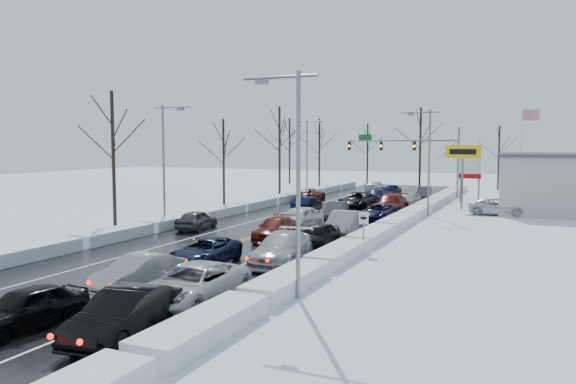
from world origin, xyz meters
The scene contains 46 objects.
ground centered at (0.00, 0.00, 0.00)m, with size 160.00×160.00×0.00m, color white.
road_surface centered at (0.00, 2.00, 0.01)m, with size 14.00×84.00×0.01m, color black.
snow_bank_left centered at (-7.60, 2.00, 0.00)m, with size 1.65×72.00×0.74m, color white.
snow_bank_right centered at (7.60, 2.00, 0.00)m, with size 1.65×72.00×0.74m, color white.
traffic_signal_mast centered at (3.45, 27.99, 5.48)m, with size 13.28×0.39×8.00m.
tires_plus_sign centered at (10.50, 15.99, 4.99)m, with size 3.20×0.34×6.00m.
used_vehicles_sign centered at (10.50, 22.00, 3.32)m, with size 2.20×0.22×4.65m.
speed_limit_sign centered at (8.20, -8.00, 1.63)m, with size 0.55×0.09×2.35m.
flagpole centered at (15.17, 30.00, 5.93)m, with size 1.87×1.20×10.00m.
streetlight_se centered at (8.30, -18.00, 5.31)m, with size 3.20×0.25×9.00m.
streetlight_ne centered at (8.30, 10.00, 5.31)m, with size 3.20×0.25×9.00m.
streetlight_sw centered at (-8.30, -4.00, 5.31)m, with size 3.20×0.25×9.00m.
streetlight_nw centered at (-8.30, 24.00, 5.31)m, with size 3.20×0.25×9.00m.
tree_left_b centered at (-11.50, -6.00, 6.99)m, with size 4.00×4.00×10.00m.
tree_left_c centered at (-10.50, 8.00, 5.94)m, with size 3.40×3.40×8.50m.
tree_left_d centered at (-11.20, 22.00, 7.33)m, with size 4.20×4.20×10.50m.
tree_left_e centered at (-10.80, 34.00, 6.64)m, with size 3.80×3.80×9.50m.
tree_far_a centered at (-18.00, 40.00, 6.99)m, with size 4.00×4.00×10.00m.
tree_far_b centered at (-6.00, 41.00, 6.29)m, with size 3.60×3.60×9.00m.
tree_far_c centered at (2.00, 39.00, 7.68)m, with size 4.40×4.40×11.00m.
tree_far_d centered at (12.00, 40.50, 5.94)m, with size 3.40×3.40×8.50m.
queued_car_0 centered at (1.74, -25.25, 0.00)m, with size 1.72×4.29×1.46m, color black.
queued_car_1 centered at (1.74, -19.56, 0.00)m, with size 1.54×4.42×1.46m, color #95989C.
queued_car_2 centered at (1.73, -14.34, 0.00)m, with size 2.30×4.98×1.38m, color black.
queued_car_3 centered at (1.77, -6.11, 0.00)m, with size 1.99×4.90×1.42m, color #490F09.
queued_car_4 centered at (1.61, -1.97, 0.00)m, with size 2.03×5.05×1.72m, color silver.
queued_car_5 centered at (1.80, 5.39, 0.00)m, with size 1.43×4.10×1.35m, color #414446.
queued_car_6 centered at (1.55, 12.18, 0.00)m, with size 2.66×5.77×1.60m, color black.
queued_car_7 centered at (1.63, 18.77, 0.00)m, with size 1.88×4.63×1.34m, color #0B0D33.
queued_car_8 centered at (1.60, 23.55, 0.00)m, with size 1.91×4.76×1.62m, color black.
queued_car_9 centered at (5.28, -24.51, 0.00)m, with size 1.66×4.76×1.57m, color black.
queued_car_10 centered at (5.12, -20.44, 0.00)m, with size 2.56×5.56×1.54m, color #BBBBBD.
queued_car_11 centered at (5.19, -12.44, 0.00)m, with size 2.26×5.56×1.61m, color #A8AAB0.
queued_car_12 centered at (5.11, -7.32, 0.00)m, with size 1.71×4.24×1.45m, color black.
queued_car_13 centered at (5.13, -2.50, 0.00)m, with size 1.70×4.87×1.60m, color gray.
queued_car_14 centered at (5.32, 5.55, 0.00)m, with size 2.19×4.76×1.32m, color black.
queued_car_15 centered at (5.20, 10.26, 0.00)m, with size 2.32×5.71×1.66m, color #47090B.
queued_car_16 centered at (5.35, 16.72, 0.00)m, with size 1.66×4.12×1.40m, color #BBBBBD.
queued_car_17 centered at (5.44, 24.41, 0.00)m, with size 1.42×4.07×1.34m, color #3E4043.
oncoming_car_0 centered at (-1.80, 7.80, 0.00)m, with size 1.54×4.42×1.45m, color black.
oncoming_car_1 centered at (-5.23, 17.26, 0.00)m, with size 2.24×4.85×1.35m, color #4D0F0A.
oncoming_car_2 centered at (-1.91, 30.78, 0.00)m, with size 1.93×4.75×1.38m, color silver.
oncoming_car_3 centered at (-5.24, -4.60, 0.00)m, with size 1.67×4.14×1.41m, color #3D3F42.
parked_car_0 centered at (14.00, 13.06, 0.00)m, with size 2.32×5.02×1.40m, color silver.
parked_car_1 centered at (17.03, 15.96, 0.00)m, with size 2.30×5.66×1.64m, color #45484A.
parked_car_2 centered at (14.99, 20.75, 0.00)m, with size 1.56×3.88×1.32m, color black.
Camera 1 is at (17.25, -38.27, 6.22)m, focal length 35.00 mm.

